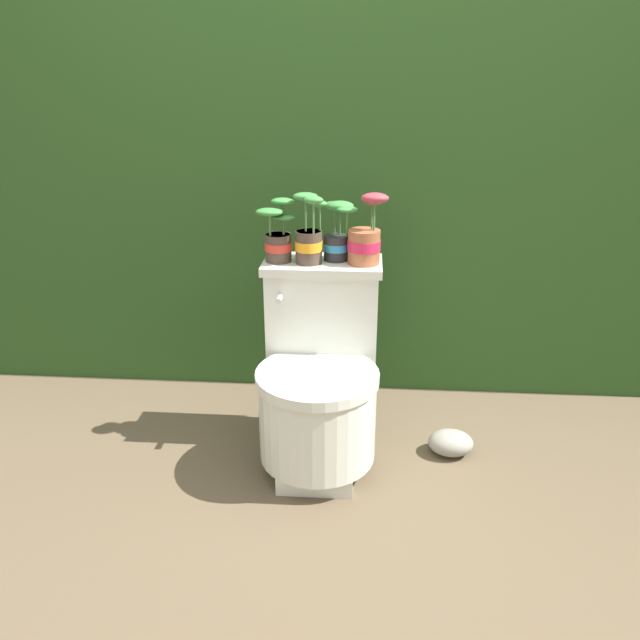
# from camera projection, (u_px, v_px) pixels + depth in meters

# --- Properties ---
(ground_plane) EXTENTS (12.00, 12.00, 0.00)m
(ground_plane) POSITION_uv_depth(u_px,v_px,m) (337.00, 475.00, 2.21)
(ground_plane) COLOR brown
(hedge_backdrop) EXTENTS (3.90, 1.04, 1.67)m
(hedge_backdrop) POSITION_uv_depth(u_px,v_px,m) (351.00, 182.00, 3.00)
(hedge_backdrop) COLOR #284C1E
(hedge_backdrop) RESTS_ON ground
(toilet) EXTENTS (0.42, 0.57, 0.71)m
(toilet) POSITION_uv_depth(u_px,v_px,m) (319.00, 380.00, 2.20)
(toilet) COLOR silver
(toilet) RESTS_ON ground
(potted_plant_left) EXTENTS (0.13, 0.11, 0.22)m
(potted_plant_left) POSITION_uv_depth(u_px,v_px,m) (278.00, 238.00, 2.17)
(potted_plant_left) COLOR #47382D
(potted_plant_left) RESTS_ON toilet
(potted_plant_midleft) EXTENTS (0.12, 0.10, 0.25)m
(potted_plant_midleft) POSITION_uv_depth(u_px,v_px,m) (309.00, 238.00, 2.15)
(potted_plant_midleft) COLOR #47382D
(potted_plant_midleft) RESTS_ON toilet
(potted_plant_middle) EXTENTS (0.12, 0.11, 0.21)m
(potted_plant_middle) POSITION_uv_depth(u_px,v_px,m) (337.00, 234.00, 2.19)
(potted_plant_middle) COLOR #262628
(potted_plant_middle) RESTS_ON toilet
(potted_plant_midright) EXTENTS (0.14, 0.11, 0.25)m
(potted_plant_midright) POSITION_uv_depth(u_px,v_px,m) (365.00, 240.00, 2.14)
(potted_plant_midright) COLOR #9E5638
(potted_plant_midright) RESTS_ON toilet
(garden_stone) EXTENTS (0.17, 0.13, 0.09)m
(garden_stone) POSITION_uv_depth(u_px,v_px,m) (451.00, 443.00, 2.32)
(garden_stone) COLOR gray
(garden_stone) RESTS_ON ground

